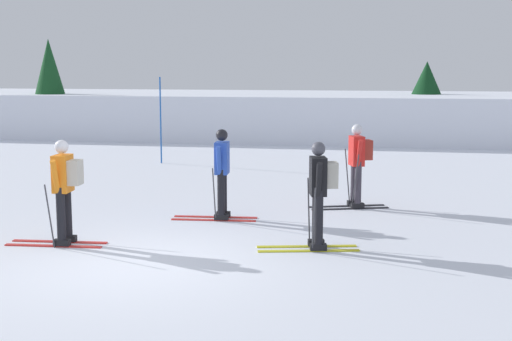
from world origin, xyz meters
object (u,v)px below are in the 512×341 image
(trail_marker_pole, at_px, (161,120))
(conifer_far_right, at_px, (50,80))
(skier_orange, at_px, (64,187))
(conifer_far_left, at_px, (426,89))
(skier_blue, at_px, (222,171))
(skier_red, at_px, (357,161))
(skier_black, at_px, (319,190))

(trail_marker_pole, relative_size, conifer_far_right, 0.64)
(skier_orange, xyz_separation_m, conifer_far_left, (6.58, 19.06, 0.99))
(skier_blue, bearing_deg, conifer_far_right, 126.40)
(skier_orange, relative_size, conifer_far_right, 0.43)
(skier_orange, bearing_deg, conifer_far_left, 70.96)
(skier_blue, height_order, conifer_far_right, conifer_far_right)
(skier_blue, xyz_separation_m, trail_marker_pole, (-3.58, 7.38, 0.36))
(skier_orange, distance_m, skier_red, 5.99)
(skier_black, xyz_separation_m, trail_marker_pole, (-5.59, 9.28, 0.32))
(skier_black, bearing_deg, skier_orange, -173.51)
(trail_marker_pole, height_order, conifer_far_left, conifer_far_left)
(skier_orange, relative_size, skier_blue, 1.00)
(skier_black, bearing_deg, skier_red, 82.75)
(skier_red, distance_m, conifer_far_right, 18.02)
(skier_red, xyz_separation_m, trail_marker_pole, (-6.04, 5.78, 0.32))
(skier_black, height_order, conifer_far_left, conifer_far_left)
(skier_orange, relative_size, conifer_far_left, 0.56)
(skier_orange, xyz_separation_m, skier_blue, (2.04, 2.36, -0.04))
(skier_black, bearing_deg, conifer_far_left, 82.26)
(skier_orange, bearing_deg, skier_red, 41.37)
(skier_blue, height_order, conifer_far_left, conifer_far_left)
(conifer_far_right, bearing_deg, skier_orange, -63.05)
(skier_blue, relative_size, conifer_far_left, 0.56)
(skier_black, height_order, conifer_far_right, conifer_far_right)
(skier_red, bearing_deg, trail_marker_pole, 136.25)
(skier_blue, xyz_separation_m, conifer_far_left, (4.54, 16.70, 1.03))
(conifer_far_right, bearing_deg, skier_red, -44.22)
(skier_orange, distance_m, skier_blue, 3.12)
(skier_red, distance_m, skier_blue, 2.93)
(skier_black, relative_size, skier_red, 1.00)
(trail_marker_pole, relative_size, conifer_far_left, 0.83)
(skier_black, distance_m, skier_blue, 2.77)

